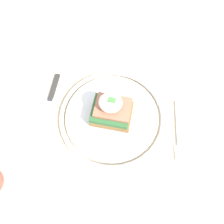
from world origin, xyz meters
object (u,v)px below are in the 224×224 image
fork (178,133)px  knife (50,100)px  sandwich (112,110)px  napkin (41,53)px  plate (112,116)px

fork → knife: knife is taller
fork → knife: 0.34m
knife → fork: bearing=175.9°
sandwich → knife: (0.17, -0.01, -0.04)m
knife → sandwich: bearing=175.1°
sandwich → napkin: 0.29m
plate → fork: (-0.17, 0.01, -0.01)m
fork → knife: bearing=-4.1°
sandwich → plate: bearing=144.7°
napkin → fork: bearing=157.9°
plate → sandwich: (0.00, -0.00, 0.04)m
fork → napkin: 0.44m
sandwich → knife: size_ratio=0.49×
plate → napkin: size_ratio=1.91×
knife → napkin: bearing=-63.2°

